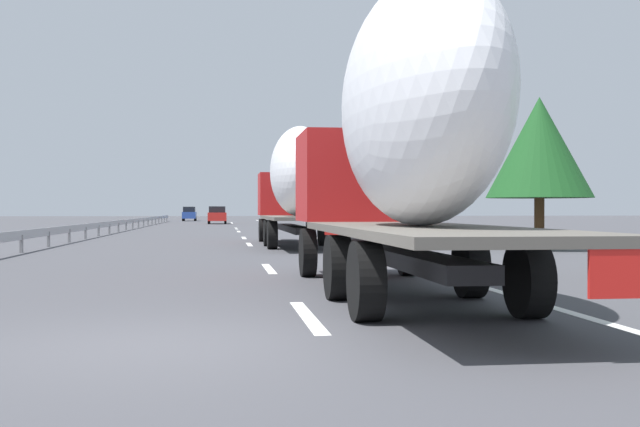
# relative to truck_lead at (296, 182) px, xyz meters

# --- Properties ---
(ground_plane) EXTENTS (260.00, 260.00, 0.00)m
(ground_plane) POSITION_rel_truck_lead_xyz_m (17.92, 3.60, -2.55)
(ground_plane) COLOR #424247
(lane_stripe_0) EXTENTS (3.20, 0.20, 0.01)m
(lane_stripe_0) POSITION_rel_truck_lead_xyz_m (-20.08, 1.80, -2.55)
(lane_stripe_0) COLOR white
(lane_stripe_0) RESTS_ON ground_plane
(lane_stripe_1) EXTENTS (3.20, 0.20, 0.01)m
(lane_stripe_1) POSITION_rel_truck_lead_xyz_m (-11.59, 1.80, -2.55)
(lane_stripe_1) COLOR white
(lane_stripe_1) RESTS_ON ground_plane
(lane_stripe_2) EXTENTS (3.20, 0.20, 0.01)m
(lane_stripe_2) POSITION_rel_truck_lead_xyz_m (1.64, 1.80, -2.55)
(lane_stripe_2) COLOR white
(lane_stripe_2) RESTS_ON ground_plane
(lane_stripe_3) EXTENTS (3.20, 0.20, 0.01)m
(lane_stripe_3) POSITION_rel_truck_lead_xyz_m (9.11, 1.80, -2.55)
(lane_stripe_3) COLOR white
(lane_stripe_3) RESTS_ON ground_plane
(lane_stripe_4) EXTENTS (3.20, 0.20, 0.01)m
(lane_stripe_4) POSITION_rel_truck_lead_xyz_m (20.71, 1.80, -2.55)
(lane_stripe_4) COLOR white
(lane_stripe_4) RESTS_ON ground_plane
(lane_stripe_5) EXTENTS (3.20, 0.20, 0.01)m
(lane_stripe_5) POSITION_rel_truck_lead_xyz_m (28.03, 1.80, -2.55)
(lane_stripe_5) COLOR white
(lane_stripe_5) RESTS_ON ground_plane
(lane_stripe_6) EXTENTS (3.20, 0.20, 0.01)m
(lane_stripe_6) POSITION_rel_truck_lead_xyz_m (30.18, 1.80, -2.55)
(lane_stripe_6) COLOR white
(lane_stripe_6) RESTS_ON ground_plane
(lane_stripe_7) EXTENTS (3.20, 0.20, 0.01)m
(lane_stripe_7) POSITION_rel_truck_lead_xyz_m (51.20, 1.80, -2.55)
(lane_stripe_7) COLOR white
(lane_stripe_7) RESTS_ON ground_plane
(lane_stripe_8) EXTENTS (3.20, 0.20, 0.01)m
(lane_stripe_8) POSITION_rel_truck_lead_xyz_m (54.46, 1.80, -2.55)
(lane_stripe_8) COLOR white
(lane_stripe_8) RESTS_ON ground_plane
(lane_stripe_9) EXTENTS (3.20, 0.20, 0.01)m
(lane_stripe_9) POSITION_rel_truck_lead_xyz_m (56.89, 1.80, -2.55)
(lane_stripe_9) COLOR white
(lane_stripe_9) RESTS_ON ground_plane
(edge_line_right) EXTENTS (110.00, 0.20, 0.01)m
(edge_line_right) POSITION_rel_truck_lead_xyz_m (22.92, -1.90, -2.55)
(edge_line_right) COLOR white
(edge_line_right) RESTS_ON ground_plane
(truck_lead) EXTENTS (12.40, 2.55, 4.61)m
(truck_lead) POSITION_rel_truck_lead_xyz_m (0.00, 0.00, 0.00)
(truck_lead) COLOR #B21919
(truck_lead) RESTS_ON ground_plane
(truck_trailing) EXTENTS (12.10, 2.55, 4.91)m
(truck_trailing) POSITION_rel_truck_lead_xyz_m (-18.09, 0.00, 0.11)
(truck_trailing) COLOR #B21919
(truck_trailing) RESTS_ON ground_plane
(car_red_compact) EXTENTS (4.77, 1.89, 1.79)m
(car_red_compact) POSITION_rel_truck_lead_xyz_m (49.10, 3.36, -1.64)
(car_red_compact) COLOR red
(car_red_compact) RESTS_ON ground_plane
(car_blue_sedan) EXTENTS (4.68, 1.73, 1.83)m
(car_blue_sedan) POSITION_rel_truck_lead_xyz_m (70.24, 7.03, -1.63)
(car_blue_sedan) COLOR #28479E
(car_blue_sedan) RESTS_ON ground_plane
(road_sign) EXTENTS (0.10, 0.90, 3.39)m
(road_sign) POSITION_rel_truck_lead_xyz_m (25.16, -3.10, -0.22)
(road_sign) COLOR gray
(road_sign) RESTS_ON ground_plane
(tree_0) EXTENTS (3.10, 3.10, 6.72)m
(tree_0) POSITION_rel_truck_lead_xyz_m (44.18, -6.39, 1.60)
(tree_0) COLOR #472D19
(tree_0) RESTS_ON ground_plane
(tree_1) EXTENTS (2.82, 2.82, 6.16)m
(tree_1) POSITION_rel_truck_lead_xyz_m (53.74, -7.18, 1.35)
(tree_1) COLOR #472D19
(tree_1) RESTS_ON ground_plane
(tree_2) EXTENTS (3.82, 3.82, 5.52)m
(tree_2) POSITION_rel_truck_lead_xyz_m (-3.94, -8.43, 1.13)
(tree_2) COLOR #472D19
(tree_2) RESTS_ON ground_plane
(tree_3) EXTENTS (2.44, 2.44, 6.07)m
(tree_3) POSITION_rel_truck_lead_xyz_m (66.81, -8.49, 1.42)
(tree_3) COLOR #472D19
(tree_3) RESTS_ON ground_plane
(guardrail_median) EXTENTS (94.00, 0.10, 0.76)m
(guardrail_median) POSITION_rel_truck_lead_xyz_m (20.92, 9.60, -1.98)
(guardrail_median) COLOR #9EA0A5
(guardrail_median) RESTS_ON ground_plane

